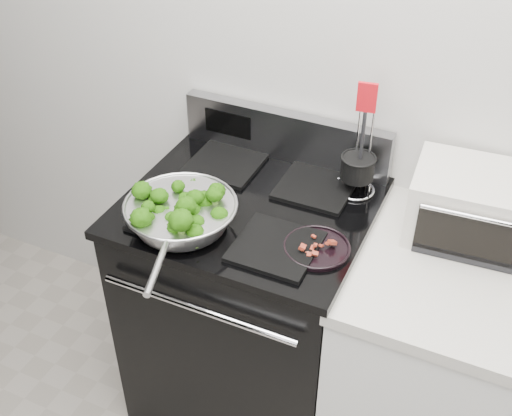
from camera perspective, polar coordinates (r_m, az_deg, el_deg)
The scene contains 8 objects.
back_wall at distance 2.07m, azimuth 11.11°, elevation 12.41°, with size 4.00×0.02×2.70m, color silver.
gas_range at distance 2.39m, azimuth -0.55°, elevation -8.44°, with size 0.79×0.69×1.13m.
counter at distance 2.30m, azimuth 15.55°, elevation -13.78°, with size 0.62×0.68×0.92m.
skillet at distance 1.96m, azimuth -6.70°, elevation -0.45°, with size 0.35×0.54×0.08m.
broccoli_pile at distance 1.95m, azimuth -6.73°, elevation 0.05°, with size 0.28×0.28×0.10m, color #0F3104, non-canonical shape.
bacon_plate at distance 1.90m, azimuth 5.44°, elevation -3.29°, with size 0.20×0.20×0.04m.
utensil_holder at distance 2.12m, azimuth 8.97°, elevation 3.06°, with size 0.13×0.13×0.40m.
toaster_oven at distance 2.05m, azimuth 18.85°, elevation 0.14°, with size 0.40×0.31×0.22m.
Camera 1 is at (0.42, -0.10, 2.19)m, focal length 45.00 mm.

